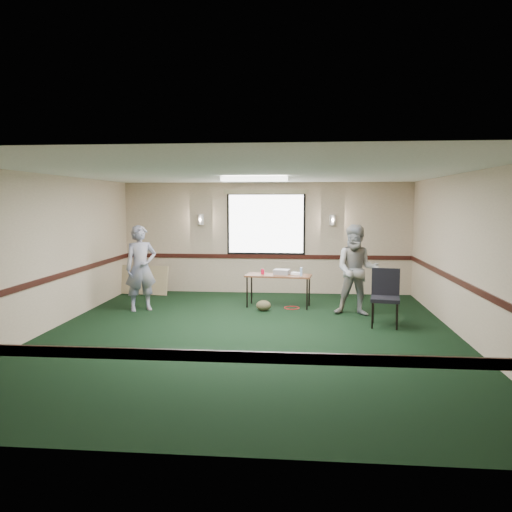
# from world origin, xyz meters

# --- Properties ---
(ground) EXTENTS (8.00, 8.00, 0.00)m
(ground) POSITION_xyz_m (0.00, 0.00, 0.00)
(ground) COLOR black
(ground) RESTS_ON ground
(room_shell) EXTENTS (8.00, 8.02, 8.00)m
(room_shell) POSITION_xyz_m (0.00, 2.12, 1.58)
(room_shell) COLOR tan
(room_shell) RESTS_ON ground
(folding_table) EXTENTS (1.44, 0.71, 0.69)m
(folding_table) POSITION_xyz_m (0.38, 2.36, 0.64)
(folding_table) COLOR #543018
(folding_table) RESTS_ON ground
(projector) EXTENTS (0.37, 0.33, 0.11)m
(projector) POSITION_xyz_m (0.45, 2.42, 0.74)
(projector) COLOR #96949D
(projector) RESTS_ON folding_table
(game_console) EXTENTS (0.23, 0.20, 0.05)m
(game_console) POSITION_xyz_m (0.76, 2.41, 0.71)
(game_console) COLOR white
(game_console) RESTS_ON folding_table
(red_cup) EXTENTS (0.07, 0.07, 0.11)m
(red_cup) POSITION_xyz_m (0.04, 2.42, 0.74)
(red_cup) COLOR red
(red_cup) RESTS_ON folding_table
(water_bottle) EXTENTS (0.05, 0.05, 0.18)m
(water_bottle) POSITION_xyz_m (0.86, 2.22, 0.78)
(water_bottle) COLOR #8CB2E6
(water_bottle) RESTS_ON folding_table
(duffel_bag) EXTENTS (0.35, 0.29, 0.22)m
(duffel_bag) POSITION_xyz_m (0.10, 1.92, 0.11)
(duffel_bag) COLOR #494029
(duffel_bag) RESTS_ON ground
(cable_coil) EXTENTS (0.39, 0.39, 0.02)m
(cable_coil) POSITION_xyz_m (0.67, 2.23, 0.01)
(cable_coil) COLOR red
(cable_coil) RESTS_ON ground
(folded_table) EXTENTS (1.38, 0.38, 0.70)m
(folded_table) POSITION_xyz_m (-3.00, 3.53, 0.35)
(folded_table) COLOR tan
(folded_table) RESTS_ON ground
(conference_chair) EXTENTS (0.58, 0.60, 1.02)m
(conference_chair) POSITION_xyz_m (2.38, 0.93, 0.60)
(conference_chair) COLOR black
(conference_chair) RESTS_ON ground
(person_left) EXTENTS (0.76, 0.69, 1.75)m
(person_left) POSITION_xyz_m (-2.41, 1.76, 0.88)
(person_left) COLOR #3E4E8A
(person_left) RESTS_ON ground
(person_right) EXTENTS (0.95, 0.79, 1.79)m
(person_right) POSITION_xyz_m (1.95, 1.71, 0.89)
(person_right) COLOR #6B83A7
(person_right) RESTS_ON ground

